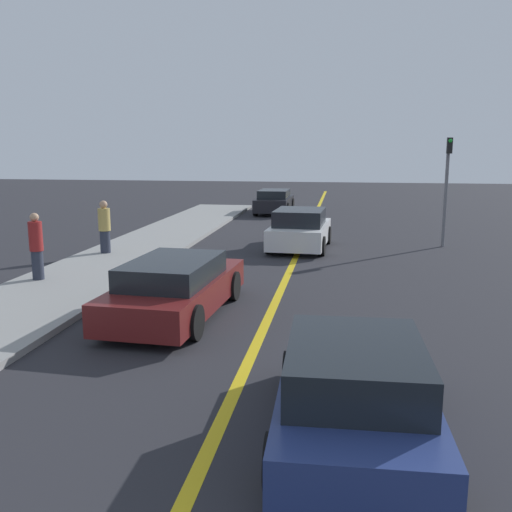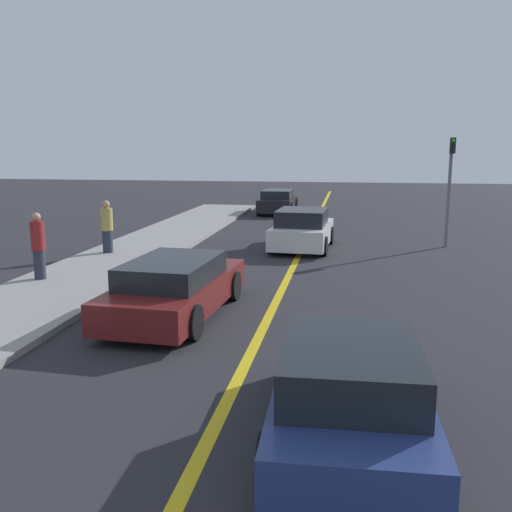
{
  "view_description": "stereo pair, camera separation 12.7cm",
  "coord_description": "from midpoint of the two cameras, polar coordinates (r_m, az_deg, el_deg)",
  "views": [
    {
      "loc": [
        1.53,
        1.35,
        3.6
      ],
      "look_at": [
        -0.33,
        13.34,
        1.26
      ],
      "focal_mm": 40.0,
      "sensor_mm": 36.0,
      "label": 1
    },
    {
      "loc": [
        1.66,
        1.37,
        3.6
      ],
      "look_at": [
        -0.33,
        13.34,
        1.26
      ],
      "focal_mm": 40.0,
      "sensor_mm": 36.0,
      "label": 2
    }
  ],
  "objects": [
    {
      "name": "car_near_right_lane",
      "position": [
        7.32,
        9.3,
        -13.25
      ],
      "size": [
        2.04,
        4.02,
        1.29
      ],
      "rotation": [
        0.0,
        0.0,
        0.03
      ],
      "color": "navy",
      "rests_on": "ground_plane"
    },
    {
      "name": "sidewalk_left",
      "position": [
        17.89,
        -14.75,
        -0.81
      ],
      "size": [
        3.16,
        34.8,
        0.14
      ],
      "color": "gray",
      "rests_on": "ground_plane"
    },
    {
      "name": "car_ahead_center",
      "position": [
        12.31,
        -8.33,
        -3.14
      ],
      "size": [
        2.17,
        4.81,
        1.28
      ],
      "rotation": [
        0.0,
        0.0,
        -0.06
      ],
      "color": "maroon",
      "rests_on": "ground_plane"
    },
    {
      "name": "road_center_line",
      "position": [
        17.1,
        3.28,
        -1.22
      ],
      "size": [
        0.2,
        60.0,
        0.01
      ],
      "color": "gold",
      "rests_on": "ground_plane"
    },
    {
      "name": "car_far_distant",
      "position": [
        20.26,
        4.23,
        2.63
      ],
      "size": [
        2.15,
        3.99,
        1.43
      ],
      "rotation": [
        0.0,
        0.0,
        -0.05
      ],
      "color": "silver",
      "rests_on": "ground_plane"
    },
    {
      "name": "pedestrian_mid_group",
      "position": [
        15.99,
        -21.32,
        0.91
      ],
      "size": [
        0.35,
        0.35,
        1.76
      ],
      "color": "#282D3D",
      "rests_on": "sidewalk_left"
    },
    {
      "name": "car_parked_left_lot",
      "position": [
        31.06,
        1.72,
        5.46
      ],
      "size": [
        1.9,
        4.07,
        1.29
      ],
      "rotation": [
        0.0,
        0.0,
        -0.01
      ],
      "color": "black",
      "rests_on": "ground_plane"
    },
    {
      "name": "pedestrian_far_standing",
      "position": [
        19.35,
        -15.09,
        2.82
      ],
      "size": [
        0.39,
        0.39,
        1.72
      ],
      "color": "#282D3D",
      "rests_on": "sidewalk_left"
    },
    {
      "name": "traffic_light",
      "position": [
        21.49,
        18.38,
        7.19
      ],
      "size": [
        0.18,
        0.4,
        3.89
      ],
      "color": "slate",
      "rests_on": "ground_plane"
    }
  ]
}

